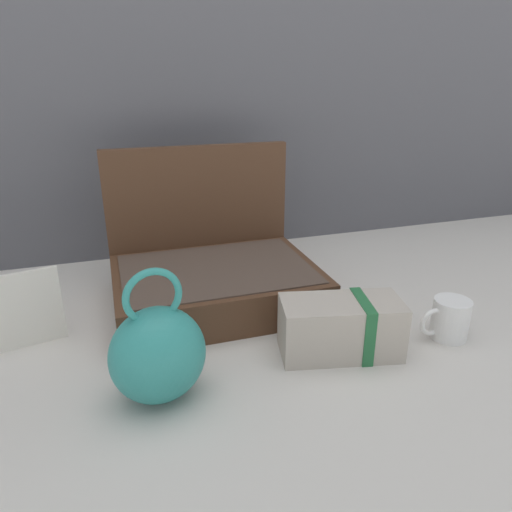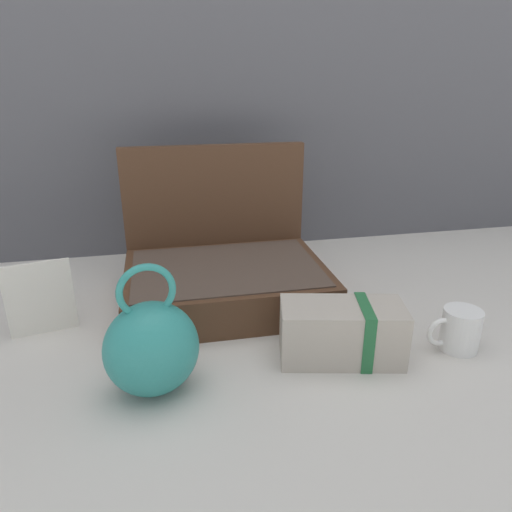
{
  "view_description": "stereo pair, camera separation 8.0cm",
  "coord_description": "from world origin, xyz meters",
  "px_view_note": "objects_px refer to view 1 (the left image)",
  "views": [
    {
      "loc": [
        -0.25,
        -0.73,
        0.49
      ],
      "look_at": [
        -0.02,
        -0.02,
        0.19
      ],
      "focal_mm": 32.93,
      "sensor_mm": 36.0,
      "label": 1
    },
    {
      "loc": [
        -0.18,
        -0.75,
        0.49
      ],
      "look_at": [
        -0.02,
        -0.02,
        0.19
      ],
      "focal_mm": 32.93,
      "sensor_mm": 36.0,
      "label": 2
    }
  ],
  "objects_px": {
    "open_suitcase": "(213,269)",
    "teal_pouch_handbag": "(158,353)",
    "cream_toiletry_bag": "(342,327)",
    "coffee_mug": "(449,319)",
    "info_card_left": "(27,309)"
  },
  "relations": [
    {
      "from": "open_suitcase",
      "to": "teal_pouch_handbag",
      "type": "xyz_separation_m",
      "value": [
        -0.16,
        -0.32,
        0.01
      ]
    },
    {
      "from": "teal_pouch_handbag",
      "to": "cream_toiletry_bag",
      "type": "xyz_separation_m",
      "value": [
        0.33,
        0.03,
        -0.03
      ]
    },
    {
      "from": "coffee_mug",
      "to": "open_suitcase",
      "type": "bearing_deg",
      "value": 141.79
    },
    {
      "from": "cream_toiletry_bag",
      "to": "info_card_left",
      "type": "distance_m",
      "value": 0.59
    },
    {
      "from": "open_suitcase",
      "to": "coffee_mug",
      "type": "distance_m",
      "value": 0.5
    },
    {
      "from": "teal_pouch_handbag",
      "to": "open_suitcase",
      "type": "bearing_deg",
      "value": 63.51
    },
    {
      "from": "open_suitcase",
      "to": "coffee_mug",
      "type": "xyz_separation_m",
      "value": [
        0.4,
        -0.31,
        -0.03
      ]
    },
    {
      "from": "cream_toiletry_bag",
      "to": "teal_pouch_handbag",
      "type": "bearing_deg",
      "value": -175.08
    },
    {
      "from": "open_suitcase",
      "to": "cream_toiletry_bag",
      "type": "relative_size",
      "value": 1.87
    },
    {
      "from": "open_suitcase",
      "to": "info_card_left",
      "type": "height_order",
      "value": "open_suitcase"
    },
    {
      "from": "open_suitcase",
      "to": "teal_pouch_handbag",
      "type": "height_order",
      "value": "open_suitcase"
    },
    {
      "from": "teal_pouch_handbag",
      "to": "coffee_mug",
      "type": "distance_m",
      "value": 0.56
    },
    {
      "from": "cream_toiletry_bag",
      "to": "coffee_mug",
      "type": "bearing_deg",
      "value": -4.6
    },
    {
      "from": "open_suitcase",
      "to": "cream_toiletry_bag",
      "type": "height_order",
      "value": "open_suitcase"
    },
    {
      "from": "open_suitcase",
      "to": "teal_pouch_handbag",
      "type": "relative_size",
      "value": 1.95
    }
  ]
}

